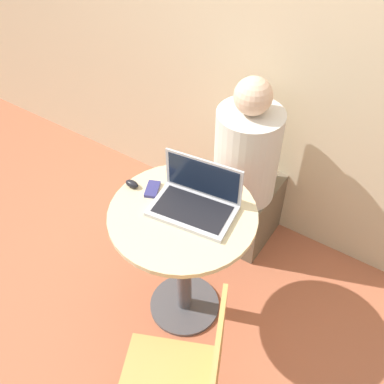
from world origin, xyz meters
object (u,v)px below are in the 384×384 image
(cell_phone, at_px, (152,189))
(chair_empty, at_px, (186,384))
(laptop, at_px, (196,200))
(person_seated, at_px, (248,180))

(cell_phone, height_order, chair_empty, chair_empty)
(laptop, xyz_separation_m, cell_phone, (-0.23, -0.02, -0.04))
(laptop, bearing_deg, person_seated, 91.38)
(person_seated, bearing_deg, laptop, -88.62)
(laptop, distance_m, cell_phone, 0.24)
(cell_phone, relative_size, chair_empty, 0.13)
(laptop, xyz_separation_m, chair_empty, (0.34, -0.60, -0.36))
(cell_phone, bearing_deg, laptop, 5.08)
(chair_empty, bearing_deg, laptop, 119.80)
(cell_phone, relative_size, person_seated, 0.10)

